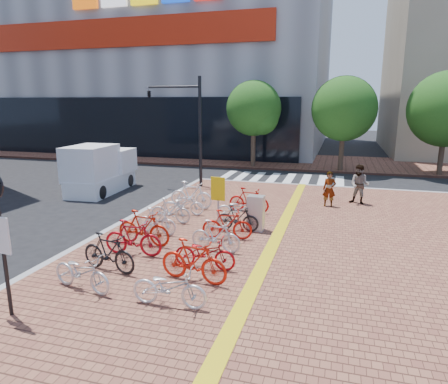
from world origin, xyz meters
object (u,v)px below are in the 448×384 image
(bike_4, at_px, (156,221))
(pedestrian_b, at_px, (360,185))
(bike_1, at_px, (108,252))
(bike_15, at_px, (249,200))
(traffic_light_pole, at_px, (176,111))
(bike_10, at_px, (205,253))
(yellow_sign, at_px, (218,194))
(bike_3, at_px, (143,228))
(bike_6, at_px, (184,204))
(bike_13, at_px, (237,218))
(bike_14, at_px, (240,209))
(bike_9, at_px, (193,261))
(bike_12, at_px, (227,225))
(bike_0, at_px, (82,272))
(bike_11, at_px, (216,236))
(pedestrian_a, at_px, (329,189))
(bike_8, at_px, (169,287))
(bike_2, at_px, (133,238))
(utility_box, at_px, (256,213))
(bike_5, at_px, (171,211))
(bike_7, at_px, (191,195))
(box_truck, at_px, (100,170))

(bike_4, bearing_deg, pedestrian_b, -41.21)
(bike_1, xyz_separation_m, bike_15, (2.34, 6.85, -0.01))
(bike_4, relative_size, traffic_light_pole, 0.27)
(bike_10, bearing_deg, bike_15, 0.39)
(bike_10, height_order, yellow_sign, yellow_sign)
(bike_3, height_order, bike_6, bike_3)
(pedestrian_b, bearing_deg, bike_3, -113.04)
(bike_10, bearing_deg, bike_6, 27.29)
(bike_13, xyz_separation_m, bike_14, (-0.21, 1.18, 0.01))
(bike_9, distance_m, bike_12, 3.35)
(bike_0, distance_m, bike_11, 4.13)
(traffic_light_pole, bearing_deg, pedestrian_a, -16.86)
(bike_3, bearing_deg, bike_8, -139.66)
(bike_10, xyz_separation_m, bike_11, (-0.10, 1.34, 0.03))
(bike_1, xyz_separation_m, traffic_light_pole, (-2.66, 11.24, 3.47))
(bike_2, xyz_separation_m, pedestrian_a, (5.43, 7.55, 0.23))
(bike_4, xyz_separation_m, utility_box, (3.23, 1.37, 0.17))
(pedestrian_a, bearing_deg, bike_9, -113.40)
(bike_5, bearing_deg, bike_15, -48.50)
(bike_5, xyz_separation_m, bike_11, (2.52, -2.34, 0.01))
(bike_6, relative_size, bike_7, 0.84)
(bike_7, bearing_deg, yellow_sign, -137.42)
(bike_15, bearing_deg, bike_13, -171.41)
(bike_4, height_order, bike_13, bike_13)
(bike_6, xyz_separation_m, bike_8, (2.48, -7.04, 0.03))
(bike_14, relative_size, bike_15, 1.06)
(pedestrian_a, bearing_deg, bike_6, -155.58)
(bike_10, xyz_separation_m, bike_14, (-0.17, 4.65, 0.02))
(bike_8, xyz_separation_m, yellow_sign, (-0.57, 5.57, 0.88))
(bike_3, distance_m, pedestrian_b, 10.12)
(bike_6, height_order, bike_14, bike_14)
(bike_4, bearing_deg, bike_12, -79.69)
(bike_7, relative_size, pedestrian_a, 1.26)
(bike_2, bearing_deg, bike_0, 175.12)
(bike_7, xyz_separation_m, bike_14, (2.47, -1.26, -0.11))
(bike_11, bearing_deg, bike_0, 151.10)
(utility_box, bearing_deg, traffic_light_pole, 130.86)
(box_truck, bearing_deg, pedestrian_b, 2.26)
(bike_4, bearing_deg, bike_1, -171.77)
(bike_10, distance_m, bike_15, 5.97)
(traffic_light_pole, xyz_separation_m, box_truck, (-3.46, -2.18, -2.97))
(bike_1, bearing_deg, bike_12, -24.39)
(bike_4, bearing_deg, bike_7, 7.30)
(utility_box, relative_size, traffic_light_pole, 0.22)
(bike_1, xyz_separation_m, bike_12, (2.38, 3.38, -0.03))
(bike_10, distance_m, bike_14, 4.65)
(bike_0, relative_size, pedestrian_a, 1.15)
(bike_6, bearing_deg, traffic_light_pole, 15.39)
(bike_3, xyz_separation_m, bike_15, (2.39, 4.73, -0.05))
(pedestrian_a, distance_m, box_truck, 11.64)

